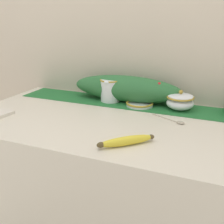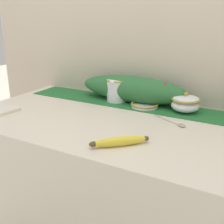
% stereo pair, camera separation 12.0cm
% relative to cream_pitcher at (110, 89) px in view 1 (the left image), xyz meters
% --- Properties ---
extents(countertop, '(1.29, 0.73, 0.90)m').
position_rel_cream_pitcher_xyz_m(countertop, '(0.08, -0.25, -0.52)').
color(countertop, beige).
rests_on(countertop, ground_plane).
extents(back_wall, '(2.09, 0.04, 2.40)m').
position_rel_cream_pitcher_xyz_m(back_wall, '(0.08, 0.13, 0.24)').
color(back_wall, beige).
rests_on(back_wall, ground_plane).
extents(table_runner, '(1.18, 0.20, 0.00)m').
position_rel_cream_pitcher_xyz_m(table_runner, '(0.08, -0.00, -0.07)').
color(table_runner, '#236B33').
rests_on(table_runner, countertop).
extents(cream_pitcher, '(0.11, 0.13, 0.12)m').
position_rel_cream_pitcher_xyz_m(cream_pitcher, '(0.00, 0.00, 0.00)').
color(cream_pitcher, white).
rests_on(cream_pitcher, countertop).
extents(sugar_bowl, '(0.14, 0.14, 0.10)m').
position_rel_cream_pitcher_xyz_m(sugar_bowl, '(0.37, -0.00, -0.02)').
color(sugar_bowl, white).
rests_on(sugar_bowl, countertop).
extents(small_dish, '(0.14, 0.14, 0.02)m').
position_rel_cream_pitcher_xyz_m(small_dish, '(0.17, -0.02, -0.05)').
color(small_dish, white).
rests_on(small_dish, countertop).
extents(banana, '(0.18, 0.17, 0.03)m').
position_rel_cream_pitcher_xyz_m(banana, '(0.27, -0.48, -0.05)').
color(banana, yellow).
rests_on(banana, countertop).
extents(spoon, '(0.17, 0.10, 0.01)m').
position_rel_cream_pitcher_xyz_m(spoon, '(0.40, -0.18, -0.06)').
color(spoon, '#A89E89').
rests_on(spoon, countertop).
extents(poinsettia_garland, '(0.60, 0.15, 0.14)m').
position_rel_cream_pitcher_xyz_m(poinsettia_garland, '(0.08, 0.03, 0.01)').
color(poinsettia_garland, '#2D6B38').
rests_on(poinsettia_garland, countertop).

